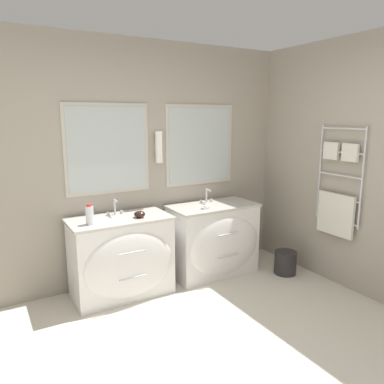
% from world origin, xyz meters
% --- Properties ---
extents(wall_back, '(5.52, 0.16, 2.60)m').
position_xyz_m(wall_back, '(0.02, 2.05, 1.31)').
color(wall_back, '#9E9384').
rests_on(wall_back, ground_plane).
extents(wall_right, '(0.13, 4.04, 2.60)m').
position_xyz_m(wall_right, '(1.99, 0.91, 1.29)').
color(wall_right, '#9E9384').
rests_on(wall_right, ground_plane).
extents(vanity_left, '(1.01, 0.59, 0.81)m').
position_xyz_m(vanity_left, '(-0.17, 1.69, 0.41)').
color(vanity_left, white).
rests_on(vanity_left, ground_plane).
extents(vanity_right, '(1.01, 0.59, 0.81)m').
position_xyz_m(vanity_right, '(0.94, 1.69, 0.41)').
color(vanity_right, white).
rests_on(vanity_right, ground_plane).
extents(faucet_left, '(0.17, 0.11, 0.16)m').
position_xyz_m(faucet_left, '(-0.17, 1.86, 0.89)').
color(faucet_left, silver).
rests_on(faucet_left, vanity_left).
extents(faucet_right, '(0.17, 0.11, 0.16)m').
position_xyz_m(faucet_right, '(0.94, 1.86, 0.89)').
color(faucet_right, silver).
rests_on(faucet_right, vanity_right).
extents(toiletry_bottle, '(0.07, 0.07, 0.20)m').
position_xyz_m(toiletry_bottle, '(-0.49, 1.64, 0.91)').
color(toiletry_bottle, silver).
rests_on(toiletry_bottle, vanity_left).
extents(amenity_bowl, '(0.11, 0.11, 0.07)m').
position_xyz_m(amenity_bowl, '(0.01, 1.64, 0.85)').
color(amenity_bowl, black).
rests_on(amenity_bowl, vanity_left).
extents(soap_dish, '(0.08, 0.06, 0.04)m').
position_xyz_m(soap_dish, '(0.76, 1.60, 0.83)').
color(soap_dish, white).
rests_on(soap_dish, vanity_right).
extents(waste_bin, '(0.26, 0.26, 0.27)m').
position_xyz_m(waste_bin, '(1.65, 1.26, 0.14)').
color(waste_bin, '#282626').
rests_on(waste_bin, ground_plane).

